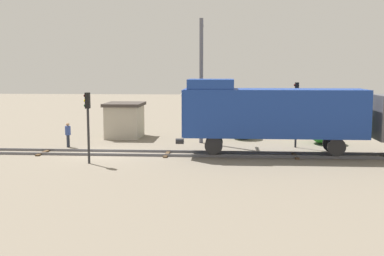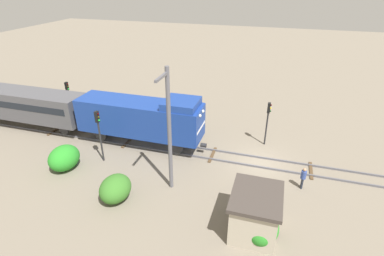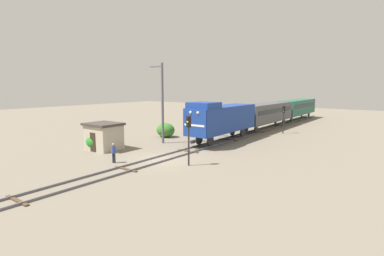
% 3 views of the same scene
% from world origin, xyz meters
% --- Properties ---
extents(ground_plane, '(143.85, 143.85, 0.00)m').
position_xyz_m(ground_plane, '(0.00, 0.00, 0.00)').
color(ground_plane, '#756B5B').
extents(railway_track, '(2.40, 95.90, 0.16)m').
position_xyz_m(railway_track, '(0.00, -0.00, 0.07)').
color(railway_track, '#595960').
rests_on(railway_track, ground).
extents(locomotive, '(2.90, 11.60, 4.60)m').
position_xyz_m(locomotive, '(0.00, 10.41, 2.77)').
color(locomotive, navy).
rests_on(locomotive, railway_track).
extents(passenger_car_leading, '(2.84, 14.00, 3.66)m').
position_xyz_m(passenger_car_leading, '(0.00, 23.75, 2.52)').
color(passenger_car_leading, '#4C4C51').
rests_on(passenger_car_leading, railway_track).
extents(traffic_signal_near, '(0.32, 0.34, 4.07)m').
position_xyz_m(traffic_signal_near, '(3.20, -0.13, 2.83)').
color(traffic_signal_near, '#262628').
rests_on(traffic_signal_near, ground).
extents(traffic_signal_mid, '(0.32, 0.34, 4.48)m').
position_xyz_m(traffic_signal_mid, '(-3.40, 12.48, 3.10)').
color(traffic_signal_mid, '#262628').
rests_on(traffic_signal_mid, ground).
extents(traffic_signal_far, '(0.32, 0.34, 3.75)m').
position_xyz_m(traffic_signal_far, '(3.60, 20.72, 2.63)').
color(traffic_signal_far, '#262628').
rests_on(traffic_signal_far, ground).
extents(worker_near_track, '(0.38, 0.38, 1.70)m').
position_xyz_m(worker_near_track, '(-2.40, -3.20, 1.00)').
color(worker_near_track, '#262B38').
rests_on(worker_near_track, ground).
extents(catenary_mast, '(1.94, 0.28, 8.98)m').
position_xyz_m(catenary_mast, '(-5.06, 5.88, 4.74)').
color(catenary_mast, '#595960').
rests_on(catenary_mast, ground).
extents(relay_hut, '(3.50, 2.90, 2.74)m').
position_xyz_m(relay_hut, '(-7.50, -0.31, 1.39)').
color(relay_hut, '#B2A893').
rests_on(relay_hut, ground).
extents(bush_near, '(2.41, 1.97, 1.75)m').
position_xyz_m(bush_near, '(-8.02, -0.79, 0.88)').
color(bush_near, '#298326').
rests_on(bush_near, ground).
extents(bush_mid, '(2.66, 2.17, 1.93)m').
position_xyz_m(bush_mid, '(-5.24, 14.78, 0.97)').
color(bush_mid, '#288B26').
rests_on(bush_mid, ground).
extents(bush_far, '(2.48, 2.03, 1.81)m').
position_xyz_m(bush_far, '(-7.38, 9.03, 0.90)').
color(bush_far, '#357126').
rests_on(bush_far, ground).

